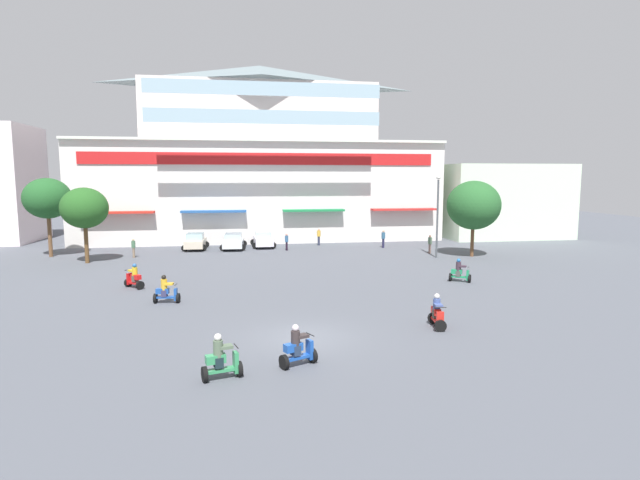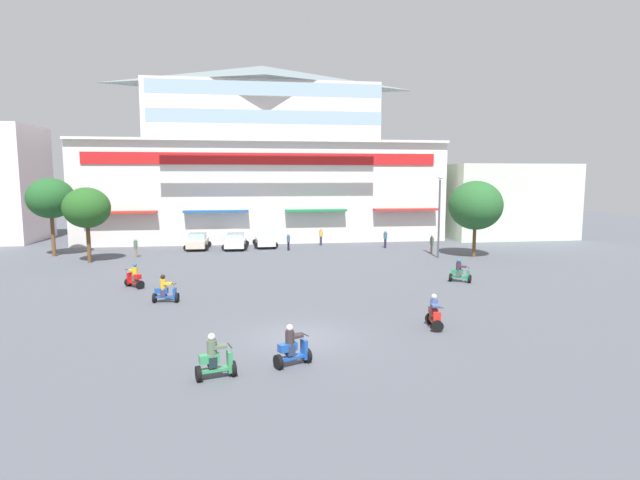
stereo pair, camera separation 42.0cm
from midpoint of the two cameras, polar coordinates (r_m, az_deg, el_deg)
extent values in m
plane|color=#4E525B|center=(34.11, -4.39, -4.20)|extent=(128.00, 128.00, 0.00)
cube|color=silver|center=(55.70, -6.10, 5.41)|extent=(37.35, 10.52, 10.13)
cube|color=silver|center=(56.58, -6.23, 13.68)|extent=(23.72, 9.47, 6.12)
pyramid|color=slate|center=(57.21, -6.29, 17.82)|extent=(24.19, 9.68, 2.21)
cube|color=red|center=(50.40, -5.89, 9.07)|extent=(34.36, 0.12, 1.15)
cube|color=silver|center=(50.45, -5.91, 11.13)|extent=(37.35, 0.70, 0.24)
cube|color=red|center=(51.23, -21.45, 2.92)|extent=(6.89, 1.10, 0.20)
cube|color=#224F8F|center=(49.99, -11.36, 3.18)|extent=(6.21, 1.10, 0.20)
cube|color=#1C7C43|center=(50.45, -0.22, 3.36)|extent=(6.13, 1.10, 0.20)
cube|color=red|center=(52.60, 9.88, 3.41)|extent=(6.72, 1.10, 0.20)
cube|color=#99B7C6|center=(46.48, -5.70, 13.61)|extent=(20.87, 0.08, 1.22)
cube|color=#99B7C6|center=(46.83, -5.74, 16.58)|extent=(20.87, 0.08, 1.22)
cube|color=silver|center=(60.56, 19.97, 4.16)|extent=(13.44, 9.27, 8.03)
cylinder|color=brown|center=(48.21, -27.60, 0.47)|extent=(0.31, 0.31, 3.57)
ellipsoid|color=#215425|center=(47.99, -27.82, 4.18)|extent=(3.82, 3.68, 3.37)
cylinder|color=brown|center=(44.46, 17.21, -0.02)|extent=(0.29, 0.29, 2.81)
ellipsoid|color=#265B2A|center=(44.21, 17.35, 3.74)|extent=(4.34, 4.74, 4.07)
cylinder|color=brown|center=(43.45, -24.32, -0.33)|extent=(0.31, 0.31, 3.07)
ellipsoid|color=#245620|center=(43.21, -24.51, 3.32)|extent=(3.54, 3.42, 3.15)
cube|color=beige|center=(48.30, -13.35, -0.31)|extent=(1.81, 3.87, 0.67)
cube|color=#9BBDC5|center=(48.23, -13.37, 0.42)|extent=(1.51, 1.95, 0.57)
cylinder|color=black|center=(49.61, -14.14, -0.49)|extent=(0.61, 0.19, 0.60)
cylinder|color=black|center=(49.41, -12.21, -0.47)|extent=(0.61, 0.19, 0.60)
cylinder|color=black|center=(47.29, -14.51, -0.87)|extent=(0.61, 0.19, 0.60)
cylinder|color=black|center=(47.09, -12.49, -0.85)|extent=(0.61, 0.19, 0.60)
cube|color=silver|center=(48.01, -9.22, -0.28)|extent=(2.01, 4.47, 0.62)
cube|color=#9FB2BD|center=(47.94, -9.23, 0.42)|extent=(1.63, 2.27, 0.55)
cylinder|color=black|center=(49.46, -10.12, -0.41)|extent=(0.61, 0.20, 0.60)
cylinder|color=black|center=(49.34, -8.08, -0.39)|extent=(0.61, 0.20, 0.60)
cylinder|color=black|center=(46.77, -10.40, -0.85)|extent=(0.61, 0.20, 0.60)
cylinder|color=black|center=(46.65, -8.25, -0.82)|extent=(0.61, 0.20, 0.60)
cube|color=silver|center=(48.98, -5.96, -0.03)|extent=(1.81, 4.42, 0.71)
cube|color=#A3B8BB|center=(48.90, -5.97, 0.69)|extent=(1.50, 2.23, 0.53)
cylinder|color=black|center=(50.30, -7.02, -0.23)|extent=(0.61, 0.19, 0.60)
cylinder|color=black|center=(50.42, -5.13, -0.19)|extent=(0.61, 0.19, 0.60)
cylinder|color=black|center=(47.62, -6.82, -0.64)|extent=(0.61, 0.19, 0.60)
cylinder|color=black|center=(47.75, -4.83, -0.59)|extent=(0.61, 0.19, 0.60)
cylinder|color=black|center=(33.60, 16.84, -4.21)|extent=(0.41, 0.51, 0.52)
cylinder|color=black|center=(33.78, 14.83, -4.08)|extent=(0.41, 0.51, 0.52)
cube|color=#1E8955|center=(33.67, 15.84, -4.05)|extent=(1.03, 0.81, 0.10)
cube|color=#1E8955|center=(33.65, 15.49, -3.48)|extent=(0.72, 0.62, 0.28)
cube|color=#1E8955|center=(33.58, 16.65, -3.87)|extent=(0.29, 0.34, 0.63)
cylinder|color=black|center=(33.48, 16.72, -2.98)|extent=(0.32, 0.45, 0.04)
cube|color=#464945|center=(33.65, 15.65, -3.69)|extent=(0.41, 0.42, 0.36)
cylinder|color=#392935|center=(33.57, 15.67, -2.92)|extent=(0.44, 0.44, 0.57)
sphere|color=#2866A6|center=(33.51, 15.70, -2.25)|extent=(0.25, 0.25, 0.25)
cube|color=#392935|center=(33.53, 16.12, -2.90)|extent=(0.55, 0.53, 0.10)
cylinder|color=black|center=(28.27, -15.36, -6.27)|extent=(0.20, 0.53, 0.52)
cylinder|color=black|center=(28.55, -17.70, -6.22)|extent=(0.20, 0.53, 0.52)
cube|color=#1C489A|center=(28.39, -16.54, -6.13)|extent=(1.07, 0.39, 0.10)
cube|color=#1C489A|center=(28.37, -16.99, -5.46)|extent=(0.69, 0.37, 0.28)
cube|color=#1C489A|center=(28.25, -15.61, -5.86)|extent=(0.17, 0.33, 0.64)
cylinder|color=black|center=(28.13, -15.60, -4.81)|extent=(0.09, 0.52, 0.04)
cube|color=#303053|center=(28.37, -16.79, -5.70)|extent=(0.31, 0.35, 0.36)
cylinder|color=gold|center=(28.28, -16.83, -4.77)|extent=(0.35, 0.35, 0.58)
sphere|color=black|center=(28.20, -16.86, -3.98)|extent=(0.25, 0.25, 0.25)
cube|color=gold|center=(28.21, -16.31, -4.72)|extent=(0.47, 0.38, 0.10)
cylinder|color=black|center=(22.83, 13.59, -9.42)|extent=(0.53, 0.21, 0.52)
cylinder|color=black|center=(23.97, 12.85, -8.60)|extent=(0.53, 0.21, 0.52)
cube|color=red|center=(23.39, 13.22, -8.85)|extent=(0.42, 1.11, 0.10)
cube|color=red|center=(23.49, 13.11, -7.78)|extent=(0.39, 0.72, 0.28)
cube|color=red|center=(22.88, 13.53, -8.74)|extent=(0.34, 0.18, 0.70)
cylinder|color=black|center=(22.71, 13.59, -7.42)|extent=(0.52, 0.10, 0.04)
cube|color=#45493D|center=(23.43, 13.16, -8.13)|extent=(0.35, 0.32, 0.36)
cylinder|color=#42558F|center=(23.32, 13.19, -7.09)|extent=(0.36, 0.36, 0.51)
sphere|color=silver|center=(23.23, 13.22, -6.21)|extent=(0.25, 0.25, 0.25)
cube|color=#42558F|center=(23.06, 13.36, -7.19)|extent=(0.40, 0.48, 0.10)
cylinder|color=black|center=(17.83, -9.06, -14.08)|extent=(0.28, 0.54, 0.52)
cylinder|color=black|center=(17.59, -12.84, -14.46)|extent=(0.28, 0.54, 0.52)
cube|color=#328C55|center=(17.68, -10.94, -14.09)|extent=(1.06, 0.54, 0.10)
cube|color=#328C55|center=(17.49, -11.65, -12.91)|extent=(0.71, 0.46, 0.28)
cube|color=#328C55|center=(17.71, -9.45, -13.35)|extent=(0.22, 0.35, 0.71)
cylinder|color=black|center=(17.53, -9.41, -11.64)|extent=(0.17, 0.51, 0.04)
cube|color=#17272C|center=(17.55, -11.34, -13.25)|extent=(0.35, 0.38, 0.36)
cylinder|color=#52654F|center=(17.40, -11.38, -11.84)|extent=(0.39, 0.39, 0.55)
sphere|color=silver|center=(17.28, -11.41, -10.62)|extent=(0.25, 0.25, 0.25)
cube|color=#52654F|center=(17.44, -10.54, -11.67)|extent=(0.51, 0.44, 0.10)
cylinder|color=black|center=(33.28, -20.37, -4.46)|extent=(0.48, 0.46, 0.52)
cylinder|color=black|center=(32.21, -19.21, -4.78)|extent=(0.48, 0.46, 0.52)
cube|color=red|center=(32.73, -19.81, -4.51)|extent=(0.96, 1.02, 0.10)
cube|color=red|center=(32.47, -19.63, -3.88)|extent=(0.70, 0.73, 0.28)
cube|color=red|center=(33.13, -20.28, -4.07)|extent=(0.33, 0.32, 0.71)
cylinder|color=black|center=(33.05, -20.34, -3.12)|extent=(0.41, 0.38, 0.04)
cube|color=#4F4940|center=(32.57, -19.71, -4.06)|extent=(0.43, 0.42, 0.36)
cylinder|color=gold|center=(32.50, -19.74, -3.31)|extent=(0.45, 0.45, 0.51)
sphere|color=#295B99|center=(32.43, -19.77, -2.67)|extent=(0.25, 0.25, 0.25)
cube|color=gold|center=(32.73, -20.00, -3.20)|extent=(0.55, 0.55, 0.10)
cylinder|color=black|center=(18.80, -0.83, -12.85)|extent=(0.35, 0.53, 0.52)
cylinder|color=black|center=(18.22, -4.04, -13.53)|extent=(0.35, 0.53, 0.52)
cube|color=#1B4CA8|center=(18.48, -2.41, -13.01)|extent=(1.06, 0.70, 0.10)
cube|color=#1B4CA8|center=(18.24, -3.00, -11.94)|extent=(0.73, 0.56, 0.28)
cube|color=#1B4CA8|center=(18.65, -1.14, -12.19)|extent=(0.26, 0.35, 0.71)
cylinder|color=black|center=(18.49, -1.08, -10.55)|extent=(0.26, 0.49, 0.04)
cube|color=#23324A|center=(18.33, -2.74, -12.24)|extent=(0.39, 0.41, 0.36)
cylinder|color=#332B2B|center=(18.19, -2.75, -10.94)|extent=(0.43, 0.43, 0.52)
sphere|color=silver|center=(18.07, -2.75, -9.83)|extent=(0.25, 0.25, 0.25)
cube|color=#332B2B|center=(18.31, -2.04, -10.72)|extent=(0.54, 0.50, 0.10)
cylinder|color=#21203E|center=(48.34, 7.60, -0.37)|extent=(0.27, 0.27, 0.87)
cylinder|color=#305A7A|center=(48.25, 7.61, 0.49)|extent=(0.43, 0.43, 0.59)
sphere|color=tan|center=(48.20, 7.62, 0.97)|extent=(0.23, 0.23, 0.23)
cylinder|color=#7F6954|center=(44.96, -19.74, -1.31)|extent=(0.27, 0.27, 0.84)
cylinder|color=#446D4E|center=(44.86, -19.78, -0.43)|extent=(0.44, 0.44, 0.55)
sphere|color=tan|center=(44.82, -19.80, 0.05)|extent=(0.21, 0.21, 0.21)
cylinder|color=#2B3045|center=(49.75, 0.34, -0.09)|extent=(0.33, 0.33, 0.89)
cylinder|color=gold|center=(49.67, 0.34, 0.74)|extent=(0.53, 0.53, 0.56)
sphere|color=tan|center=(49.63, 0.34, 1.19)|extent=(0.22, 0.22, 0.22)
cylinder|color=black|center=(46.37, -3.31, -0.69)|extent=(0.24, 0.24, 0.79)
cylinder|color=#30587F|center=(46.29, -3.32, 0.14)|extent=(0.38, 0.38, 0.56)
sphere|color=tan|center=(46.24, -3.32, 0.62)|extent=(0.22, 0.22, 0.22)
cylinder|color=#795F55|center=(45.41, 12.70, -0.98)|extent=(0.28, 0.28, 0.85)
cylinder|color=#546D53|center=(45.32, 12.73, -0.09)|extent=(0.46, 0.46, 0.56)
sphere|color=tan|center=(45.28, 12.74, 0.39)|extent=(0.20, 0.20, 0.20)
cylinder|color=#474C51|center=(42.95, 13.51, 2.30)|extent=(0.16, 0.16, 6.45)
ellipsoid|color=silver|center=(42.81, 13.64, 6.85)|extent=(0.40, 0.40, 0.28)
camera|label=1|loc=(0.21, -89.64, 0.04)|focal=28.46mm
camera|label=2|loc=(0.21, 90.36, -0.04)|focal=28.46mm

